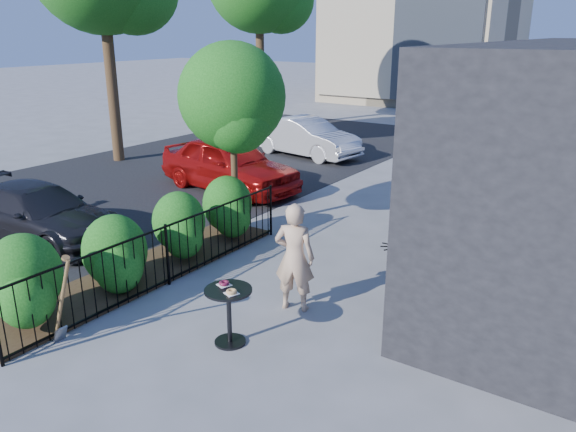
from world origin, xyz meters
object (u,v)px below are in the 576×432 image
Objects in this scene: woman at (294,257)px; car_red at (229,164)px; car_darkgrey at (38,213)px; patio_tree at (233,103)px; cafe_table at (229,306)px; shovel at (62,304)px; car_silver at (306,137)px.

woman is 0.41× the size of car_red.
car_darkgrey is (-6.06, -0.44, -0.29)m from woman.
patio_tree is 4.45× the size of cafe_table.
cafe_table is at bearing -52.11° from patio_tree.
patio_tree is 3.95m from car_red.
patio_tree is 4.63m from car_darkgrey.
car_red is 5.27m from car_darkgrey.
woman reaches higher than car_darkgrey.
woman is 3.37m from shovel.
shovel is at bearing -149.23° from car_red.
car_red reaches higher than cafe_table.
cafe_table is 1.41m from woman.
woman reaches higher than cafe_table.
car_silver is at bearing -76.48° from woman.
car_darkgrey is at bearing 178.65° from car_red.
patio_tree is 4.21m from woman.
woman is 1.22× the size of shovel.
car_darkgrey is at bearing -13.92° from woman.
shovel is at bearing 34.90° from woman.
car_silver is at bearing -5.08° from car_darkgrey.
woman is at bearing 82.73° from cafe_table.
patio_tree is 2.77× the size of shovel.
woman reaches higher than car_red.
patio_tree is at bearing -149.50° from car_silver.
car_darkgrey is at bearing 171.05° from cafe_table.
shovel reaches higher than cafe_table.
car_red is at bearing -12.77° from car_darkgrey.
shovel is 4.62m from car_darkgrey.
car_darkgrey is (-4.04, 2.24, -0.04)m from shovel.
car_red is at bearing -60.10° from woman.
car_red is 1.06× the size of car_silver.
woman is 0.43× the size of car_darkgrey.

